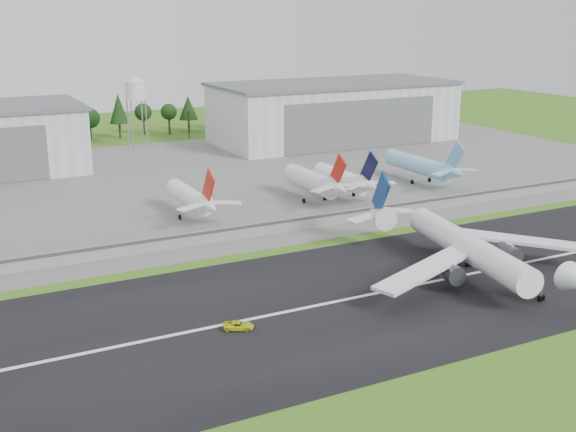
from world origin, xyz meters
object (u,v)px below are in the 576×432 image
parked_jet_red_a (193,198)px  parked_jet_navy (347,180)px  main_airliner (469,254)px  ground_vehicle (239,325)px  parked_jet_red_b (317,182)px  parked_jet_skyblue (424,166)px

parked_jet_red_a → parked_jet_navy: size_ratio=1.00×
main_airliner → ground_vehicle: bearing=13.5°
ground_vehicle → parked_jet_red_b: 88.80m
ground_vehicle → parked_jet_skyblue: size_ratio=0.14×
main_airliner → parked_jet_navy: size_ratio=1.89×
main_airliner → parked_jet_red_b: size_ratio=1.89×
parked_jet_red_b → parked_jet_navy: 10.11m
parked_jet_skyblue → ground_vehicle: bearing=-142.6°
parked_jet_navy → parked_jet_skyblue: size_ratio=0.84×
main_airliner → parked_jet_red_b: 67.02m
ground_vehicle → parked_jet_red_a: bearing=10.4°
parked_jet_red_a → parked_jet_skyblue: 80.47m
parked_jet_red_b → parked_jet_skyblue: (42.49, 4.97, -0.22)m
parked_jet_navy → parked_jet_skyblue: parked_jet_skyblue is taller
parked_jet_red_a → parked_jet_skyblue: parked_jet_skyblue is taller
parked_jet_red_a → parked_jet_navy: bearing=0.0°
parked_jet_skyblue → parked_jet_red_b: bearing=-173.3°
main_airliner → parked_jet_navy: bearing=-88.6°
ground_vehicle → parked_jet_skyblue: (97.38, 74.57, 5.19)m
ground_vehicle → parked_jet_navy: 95.34m
parked_jet_red_a → parked_jet_skyblue: bearing=3.6°
main_airliner → parked_jet_skyblue: size_ratio=1.58×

